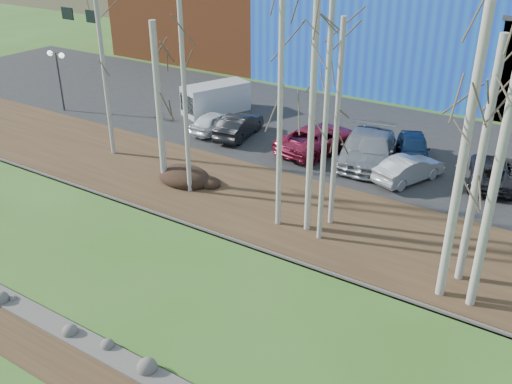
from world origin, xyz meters
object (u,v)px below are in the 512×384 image
Objects in this scene: car_5 at (409,169)px; car_6 at (492,171)px; car_3 at (362,148)px; car_4 at (413,148)px; car_0 at (215,122)px; van_grey at (213,99)px; car_2 at (318,138)px; car_1 at (239,126)px; car_8 at (374,151)px; street_lamp at (57,65)px.

car_5 is 4.17m from car_6.
car_3 reaches higher than car_4.
car_0 is 0.80× the size of car_6.
car_5 is 15.32m from van_grey.
car_2 is 1.32× the size of car_4.
car_1 is 8.55m from car_8.
car_0 is at bearing 169.37° from car_3.
car_2 is (6.90, 0.66, 0.13)m from car_0.
car_4 is (2.34, 1.61, -0.06)m from car_3.
car_3 is (9.58, 0.67, 0.13)m from car_0.
van_grey reaches higher than car_2.
car_5 is 0.76× the size of car_8.
car_4 is 0.90× the size of car_6.
car_4 is 4.42m from car_6.
car_4 is 0.87× the size of van_grey.
car_1 reaches higher than car_5.
car_2 is at bearing 177.03° from car_1.
car_8 is (21.63, 2.96, -2.42)m from street_lamp.
car_0 is at bearing -6.40° from car_6.
car_2 is at bearing 165.46° from car_3.
car_2 reaches higher than car_0.
car_0 is 0.78× the size of van_grey.
street_lamp is 23.84m from car_4.
car_4 reaches higher than car_6.
street_lamp is 0.76× the size of car_3.
car_5 is at bearing 179.49° from car_0.
car_3 and car_8 have the same top height.
car_6 is 0.88× the size of car_8.
van_grey reaches higher than car_6.
car_3 is (2.68, 0.00, -0.00)m from car_2.
car_8 is (0.70, 0.00, 0.00)m from car_3.
car_3 is 1.10× the size of van_grey.
car_4 reaches higher than car_0.
van_grey is at bearing 155.09° from car_8.
van_grey is at bearing 31.74° from street_lamp.
car_0 is at bearing 17.02° from car_2.
street_lamp reaches higher than car_4.
van_grey is at bearing -2.45° from car_2.
car_0 is 16.37m from car_6.
car_8 reaches higher than car_0.
van_grey is (-14.94, 3.37, 0.32)m from car_5.
car_5 is at bearing 168.21° from car_1.
car_2 reaches higher than car_4.
car_1 is 1.06× the size of car_5.
car_0 is 0.68× the size of car_2.
car_0 is at bearing 168.86° from car_4.
car_5 is 0.86× the size of car_6.
car_8 is at bearing -157.38° from car_4.
van_grey is (-9.19, 2.29, 0.21)m from car_2.
van_grey is (9.05, 5.25, -2.21)m from street_lamp.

